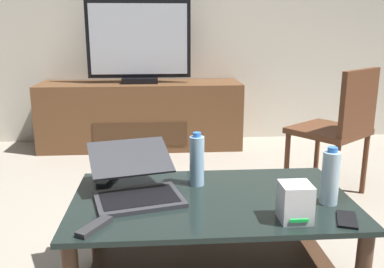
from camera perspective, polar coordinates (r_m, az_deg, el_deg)
coffee_table at (r=1.87m, az=2.62°, el=-12.51°), size 1.17×0.69×0.45m
media_cabinet at (r=4.10m, az=-6.84°, el=2.54°), size 1.89×0.51×0.62m
television at (r=4.00m, az=-7.15°, el=11.97°), size 0.95×0.20×0.75m
dining_chair at (r=3.01m, az=19.20°, el=1.14°), size 0.62×0.62×0.89m
laptop at (r=1.84m, az=-7.63°, el=-6.31°), size 0.45×0.50×0.19m
router_box at (r=1.64m, az=13.69°, el=-8.89°), size 0.11×0.12×0.14m
water_bottle_near at (r=1.81m, az=18.09°, el=-5.54°), size 0.07×0.07×0.24m
water_bottle_far at (r=1.91m, az=0.67°, el=-3.59°), size 0.07×0.07×0.25m
cell_phone at (r=1.72m, az=20.08°, el=-10.73°), size 0.11×0.16×0.01m
tv_remote at (r=1.59m, az=-12.97°, el=-12.04°), size 0.12×0.16×0.02m
soundbar_remote at (r=2.02m, az=-11.30°, el=-6.06°), size 0.08×0.17×0.02m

